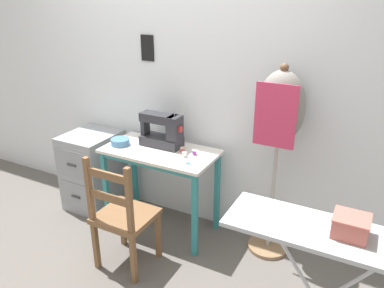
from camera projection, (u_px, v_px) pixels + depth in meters
The scene contains 14 objects.
ground_plane at pixel (147, 241), 3.12m from camera, with size 14.00×14.00×0.00m, color #5B5651.
wall_back at pixel (178, 77), 3.09m from camera, with size 10.00×0.06×2.55m.
sewing_table at pixel (160, 163), 3.07m from camera, with size 0.93×0.49×0.74m.
sewing_machine at pixel (163, 131), 3.06m from camera, with size 0.37×0.16×0.30m.
fabric_bowl at pixel (120, 142), 3.13m from camera, with size 0.16×0.16×0.05m.
scissors at pixel (190, 165), 2.78m from camera, with size 0.12×0.07×0.01m.
thread_spool_near_machine at pixel (183, 150), 2.99m from camera, with size 0.04×0.04×0.04m.
thread_spool_mid_table at pixel (184, 155), 2.90m from camera, with size 0.04×0.04×0.04m.
thread_spool_far_edge at pixel (194, 152), 2.94m from camera, with size 0.04×0.04×0.04m.
wooden_chair at pixel (123, 217), 2.71m from camera, with size 0.40×0.38×0.91m.
filing_cabinet at pixel (93, 170), 3.54m from camera, with size 0.43×0.51×0.73m.
dress_form at pixel (279, 119), 2.62m from camera, with size 0.34×0.32×1.50m.
ironing_board at pixel (328, 241), 1.81m from camera, with size 1.00×0.34×0.88m.
storage_box at pixel (351, 226), 1.74m from camera, with size 0.17×0.15×0.10m.
Camera 1 is at (1.53, -2.11, 1.94)m, focal length 35.00 mm.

